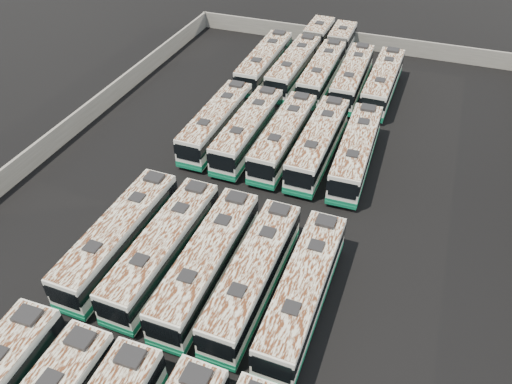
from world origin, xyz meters
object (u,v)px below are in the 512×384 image
object	(u,v)px
bus_midback_left	(248,130)
bus_midback_far_left	(217,122)
bus_back_center	(329,61)
bus_back_right	(352,77)
bus_midfront_right	(253,275)
bus_midfront_far_left	(120,236)
bus_back_left	(303,56)
bus_midback_center	(284,137)
bus_back_far_right	(383,82)
bus_midfront_far_right	(303,291)
bus_back_far_left	(265,63)
bus_midfront_center	(207,262)
bus_midfront_left	(164,248)
bus_midback_right	(318,143)
bus_midback_far_right	(356,151)

from	to	relation	value
bus_midback_left	bus_midback_far_left	bearing A→B (deg)	176.36
bus_back_center	bus_back_right	xyz separation A→B (m)	(3.61, -3.39, 0.01)
bus_midfront_right	bus_back_right	bearing A→B (deg)	90.49
bus_midfront_far_left	bus_midback_far_left	bearing A→B (deg)	90.59
bus_midfront_far_left	bus_back_left	bearing A→B (deg)	84.99
bus_midback_center	bus_back_far_right	world-z (taller)	bus_back_far_right
bus_midfront_right	bus_midfront_far_right	xyz separation A→B (m)	(3.59, -0.11, 0.01)
bus_midfront_right	bus_back_left	world-z (taller)	bus_back_left
bus_midfront_far_left	bus_midfront_right	distance (m)	10.70
bus_back_far_left	bus_midback_center	bearing A→B (deg)	-64.44
bus_back_far_right	bus_midfront_center	bearing A→B (deg)	-101.50
bus_back_left	bus_back_right	distance (m)	7.95
bus_back_far_right	bus_midfront_left	bearing A→B (deg)	-107.48
bus_midback_left	bus_midback_center	distance (m)	3.65
bus_midback_right	bus_midfront_center	bearing A→B (deg)	-100.43
bus_midback_right	bus_back_far_right	bearing A→B (deg)	76.69
bus_midfront_right	bus_midback_center	world-z (taller)	bus_midback_center
bus_midback_right	bus_back_left	world-z (taller)	bus_back_left
bus_midback_far_left	bus_midback_left	size ratio (longest dim) A/B	0.99
bus_midback_right	bus_back_right	distance (m)	14.80
bus_midfront_right	bus_midback_left	world-z (taller)	bus_midback_left
bus_midback_far_right	bus_back_center	bearing A→B (deg)	110.00
bus_midfront_left	bus_midback_right	distance (m)	18.73
bus_midfront_far_right	bus_midback_center	bearing A→B (deg)	112.29
bus_midfront_center	bus_back_far_right	distance (m)	33.04
bus_midfront_left	bus_midback_far_right	world-z (taller)	bus_midfront_left
bus_midback_center	bus_back_left	distance (m)	18.86
bus_midback_center	bus_back_left	bearing A→B (deg)	101.58
bus_midfront_left	bus_midback_left	world-z (taller)	bus_midfront_left
bus_back_left	bus_midfront_center	bearing A→B (deg)	-83.39
bus_midback_far_right	bus_midfront_far_left	bearing A→B (deg)	-130.80
bus_midfront_far_right	bus_midback_far_left	size ratio (longest dim) A/B	1.01
bus_back_right	bus_back_far_right	distance (m)	3.53
bus_midfront_far_left	bus_back_far_left	bearing A→B (deg)	90.88
bus_midfront_far_right	bus_midback_right	world-z (taller)	bus_midback_right
bus_midfront_far_left	bus_midback_far_left	distance (m)	17.60
bus_midfront_right	bus_back_far_right	bearing A→B (deg)	84.25
bus_midfront_left	bus_midfront_center	world-z (taller)	bus_midfront_center
bus_back_far_left	bus_midback_far_right	bearing A→B (deg)	-46.63
bus_midback_far_left	bus_back_center	distance (m)	19.36
bus_midfront_center	bus_back_far_left	world-z (taller)	bus_back_far_left
bus_midback_right	bus_midback_far_right	bearing A→B (deg)	-1.36
bus_midfront_left	bus_back_right	size ratio (longest dim) A/B	1.01
bus_midback_far_left	bus_back_far_right	size ratio (longest dim) A/B	0.98
bus_midback_left	bus_back_far_right	size ratio (longest dim) A/B	0.99
bus_midback_center	bus_back_far_right	bearing A→B (deg)	65.34
bus_midfront_right	bus_back_far_left	xyz separation A→B (m)	(-10.69, 32.19, 0.09)
bus_midfront_right	bus_midback_far_right	distance (m)	17.74
bus_midback_center	bus_back_right	world-z (taller)	bus_back_right
bus_midback_center	bus_midfront_far_right	bearing A→B (deg)	-67.30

